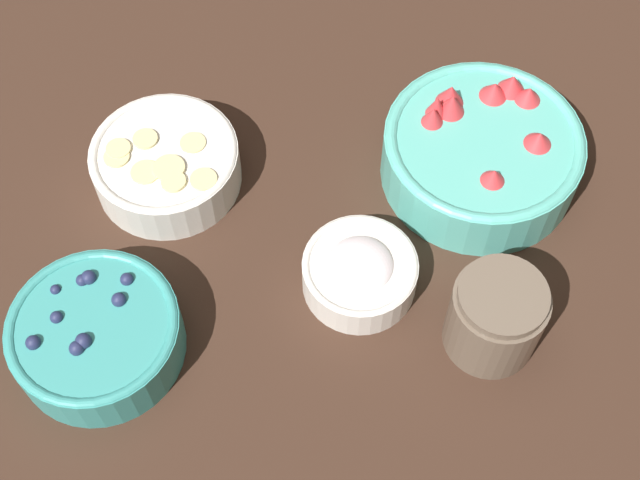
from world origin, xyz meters
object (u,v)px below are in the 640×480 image
bowl_strawberries (482,150)px  bowl_bananas (166,163)px  bowl_blueberries (96,334)px  bowl_cream (360,271)px  jar_chocolate (495,318)px

bowl_strawberries → bowl_bananas: size_ratio=1.34×
bowl_blueberries → bowl_cream: (0.26, 0.03, -0.01)m
bowl_strawberries → bowl_cream: size_ratio=1.83×
bowl_blueberries → bowl_cream: size_ratio=1.42×
bowl_strawberries → jar_chocolate: 0.20m
bowl_cream → jar_chocolate: (0.12, -0.08, 0.02)m
jar_chocolate → bowl_blueberries: bearing=172.4°
bowl_blueberries → bowl_bananas: bowl_blueberries is taller
bowl_cream → jar_chocolate: size_ratio=1.24×
bowl_blueberries → bowl_cream: bowl_blueberries is taller
bowl_blueberries → jar_chocolate: bearing=-7.6°
bowl_blueberries → jar_chocolate: (0.38, -0.05, 0.01)m
bowl_bananas → jar_chocolate: size_ratio=1.69×
bowl_strawberries → jar_chocolate: (-0.04, -0.20, 0.00)m
bowl_bananas → bowl_strawberries: bearing=-7.6°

